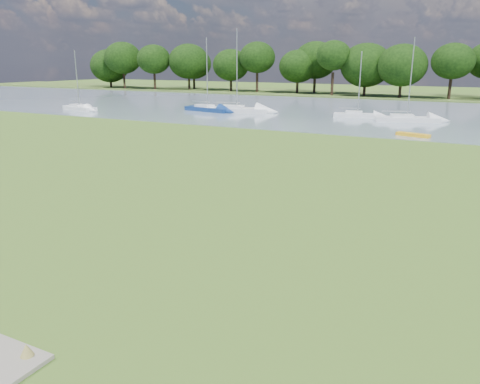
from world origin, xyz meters
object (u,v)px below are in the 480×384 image
at_px(sailboat_3, 357,114).
at_px(sailboat_6, 79,107).
at_px(sailboat_5, 406,117).
at_px(sailboat_2, 207,107).
at_px(kayak, 413,135).
at_px(sailboat_0, 236,108).

relative_size(sailboat_3, sailboat_6, 0.97).
relative_size(sailboat_5, sailboat_6, 1.15).
bearing_deg(sailboat_6, sailboat_3, 28.37).
xyz_separation_m(sailboat_2, sailboat_6, (-15.72, -6.47, -0.06)).
xyz_separation_m(kayak, sailboat_3, (-7.63, 11.53, 0.30)).
distance_m(sailboat_0, sailboat_3, 15.05).
height_order(sailboat_0, sailboat_3, sailboat_0).
relative_size(kayak, sailboat_6, 0.38).
distance_m(sailboat_2, sailboat_6, 17.00).
relative_size(kayak, sailboat_2, 0.32).
xyz_separation_m(kayak, sailboat_6, (-42.16, 3.11, 0.30)).
bearing_deg(sailboat_0, sailboat_5, -9.33).
bearing_deg(sailboat_5, sailboat_0, 161.92).
bearing_deg(sailboat_2, sailboat_6, -146.20).
bearing_deg(sailboat_6, sailboat_5, 24.90).
bearing_deg(kayak, sailboat_0, 171.65).
distance_m(sailboat_0, sailboat_5, 20.57).
bearing_deg(sailboat_6, sailboat_2, 37.03).
height_order(kayak, sailboat_6, sailboat_6).
relative_size(sailboat_2, sailboat_3, 1.23).
height_order(sailboat_2, sailboat_5, sailboat_2).
xyz_separation_m(sailboat_5, sailboat_6, (-40.10, -7.24, -0.01)).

